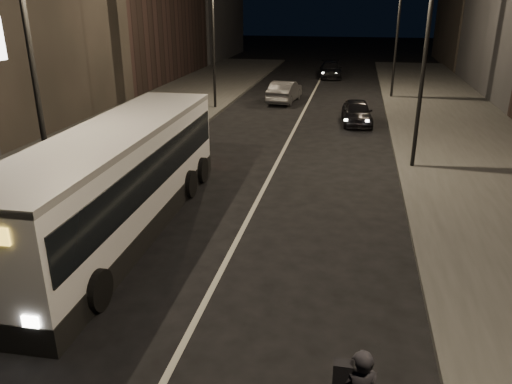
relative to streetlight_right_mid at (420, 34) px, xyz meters
The scene contains 11 objects.
ground 14.18m from the streetlight_right_mid, 113.96° to the right, with size 180.00×180.00×0.00m, color black.
sidewalk_right 6.48m from the streetlight_right_mid, 32.26° to the left, with size 7.00×70.00×0.16m, color #333331.
sidewalk_left 14.94m from the streetlight_right_mid, behind, with size 7.00×70.00×0.16m, color #333331.
streetlight_right_mid is the anchor object (origin of this frame).
streetlight_right_far 16.00m from the streetlight_right_mid, 90.00° to the left, with size 1.20×0.44×8.12m.
streetlight_left_near 13.33m from the streetlight_right_mid, 143.12° to the right, with size 1.20×0.44×8.12m.
streetlight_left_far 14.62m from the streetlight_right_mid, 136.84° to the left, with size 1.20×0.44×8.12m.
city_bus 12.32m from the streetlight_right_mid, 139.37° to the right, with size 2.95×11.72×3.14m.
car_near 9.29m from the streetlight_right_mid, 104.98° to the left, with size 1.58×3.92×1.34m, color black.
car_mid 15.70m from the streetlight_right_mid, 117.60° to the left, with size 1.52×4.37×1.44m, color #3B3B3D.
car_far 26.24m from the streetlight_right_mid, 100.11° to the left, with size 1.89×4.66×1.35m, color black.
Camera 1 is at (3.08, -8.46, 6.58)m, focal length 35.00 mm.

